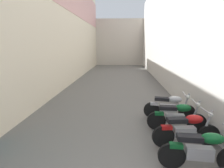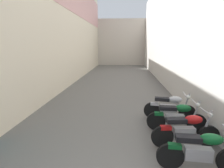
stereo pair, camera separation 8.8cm
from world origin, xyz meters
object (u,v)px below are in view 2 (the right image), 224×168
Objects in this scene: motorcycle_third at (201,151)px; motorcycle_fourth at (186,129)px; motorcycle_sixth at (170,107)px; motorcycle_fifth at (177,116)px.

motorcycle_fourth is (-0.00, 0.99, 0.00)m from motorcycle_third.
motorcycle_third is 1.01× the size of motorcycle_sixth.
motorcycle_fourth and motorcycle_fifth have the same top height.
motorcycle_third is 0.99m from motorcycle_fourth.
motorcycle_fifth is 0.94m from motorcycle_sixth.
motorcycle_fifth is (0.00, 1.90, 0.00)m from motorcycle_third.
motorcycle_fifth is at bearing 90.00° from motorcycle_fourth.
motorcycle_fourth is at bearing -90.00° from motorcycle_fifth.
motorcycle_sixth is at bearing 90.01° from motorcycle_fifth.
motorcycle_fourth is 1.00× the size of motorcycle_fifth.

